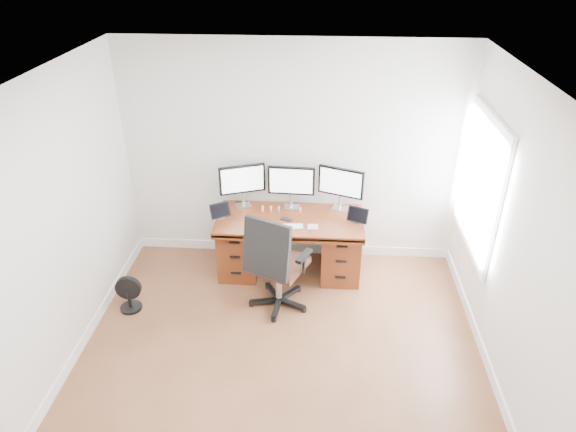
# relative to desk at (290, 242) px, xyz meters

# --- Properties ---
(ground) EXTENTS (4.50, 4.50, 0.00)m
(ground) POSITION_rel_desk_xyz_m (0.00, -1.83, -0.40)
(ground) COLOR brown
(ground) RESTS_ON ground
(back_wall) EXTENTS (4.00, 0.10, 2.70)m
(back_wall) POSITION_rel_desk_xyz_m (0.00, 0.42, 0.95)
(back_wall) COLOR silver
(back_wall) RESTS_ON ground
(right_wall) EXTENTS (0.10, 4.50, 2.70)m
(right_wall) POSITION_rel_desk_xyz_m (2.00, -1.72, 0.95)
(right_wall) COLOR silver
(right_wall) RESTS_ON ground
(desk) EXTENTS (1.70, 0.80, 0.75)m
(desk) POSITION_rel_desk_xyz_m (0.00, 0.00, 0.00)
(desk) COLOR #5E2812
(desk) RESTS_ON ground
(office_chair) EXTENTS (0.82, 0.82, 1.18)m
(office_chair) POSITION_rel_desk_xyz_m (-0.10, -0.71, -0.01)
(office_chair) COLOR black
(office_chair) RESTS_ON ground
(floor_fan) EXTENTS (0.28, 0.24, 0.41)m
(floor_fan) POSITION_rel_desk_xyz_m (-1.71, -0.86, -0.20)
(floor_fan) COLOR black
(floor_fan) RESTS_ON ground
(monitor_left) EXTENTS (0.53, 0.22, 0.53)m
(monitor_left) POSITION_rel_desk_xyz_m (-0.58, 0.24, 0.68)
(monitor_left) COLOR silver
(monitor_left) RESTS_ON desk
(monitor_center) EXTENTS (0.55, 0.15, 0.53)m
(monitor_center) POSITION_rel_desk_xyz_m (-0.00, 0.24, 0.68)
(monitor_center) COLOR silver
(monitor_center) RESTS_ON desk
(monitor_right) EXTENTS (0.53, 0.23, 0.53)m
(monitor_right) POSITION_rel_desk_xyz_m (0.58, 0.24, 0.68)
(monitor_right) COLOR silver
(monitor_right) RESTS_ON desk
(tablet_left) EXTENTS (0.24, 0.18, 0.19)m
(tablet_left) POSITION_rel_desk_xyz_m (-0.80, -0.08, 0.43)
(tablet_left) COLOR silver
(tablet_left) RESTS_ON desk
(tablet_right) EXTENTS (0.25, 0.16, 0.19)m
(tablet_right) POSITION_rel_desk_xyz_m (0.78, -0.08, 0.43)
(tablet_right) COLOR silver
(tablet_right) RESTS_ON desk
(keyboard) EXTENTS (0.26, 0.13, 0.01)m
(keyboard) POSITION_rel_desk_xyz_m (0.04, -0.23, 0.36)
(keyboard) COLOR white
(keyboard) RESTS_ON desk
(trackpad) EXTENTS (0.12, 0.12, 0.01)m
(trackpad) POSITION_rel_desk_xyz_m (0.27, -0.22, 0.35)
(trackpad) COLOR silver
(trackpad) RESTS_ON desk
(drawing_tablet) EXTENTS (0.20, 0.13, 0.01)m
(drawing_tablet) POSITION_rel_desk_xyz_m (-0.32, -0.23, 0.35)
(drawing_tablet) COLOR black
(drawing_tablet) RESTS_ON desk
(phone) EXTENTS (0.16, 0.12, 0.01)m
(phone) POSITION_rel_desk_xyz_m (-0.04, -0.06, 0.35)
(phone) COLOR black
(phone) RESTS_ON desk
(figurine_yellow) EXTENTS (0.03, 0.03, 0.07)m
(figurine_yellow) POSITION_rel_desk_xyz_m (-0.33, 0.12, 0.39)
(figurine_yellow) COLOR #E4BC79
(figurine_yellow) RESTS_ON desk
(figurine_orange) EXTENTS (0.03, 0.03, 0.07)m
(figurine_orange) POSITION_rel_desk_xyz_m (-0.23, 0.12, 0.39)
(figurine_orange) COLOR #FC7751
(figurine_orange) RESTS_ON desk
(figurine_blue) EXTENTS (0.03, 0.03, 0.07)m
(figurine_blue) POSITION_rel_desk_xyz_m (-0.14, 0.12, 0.39)
(figurine_blue) COLOR #6080E3
(figurine_blue) RESTS_ON desk
(figurine_pink) EXTENTS (0.03, 0.03, 0.07)m
(figurine_pink) POSITION_rel_desk_xyz_m (0.11, 0.12, 0.39)
(figurine_pink) COLOR pink
(figurine_pink) RESTS_ON desk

